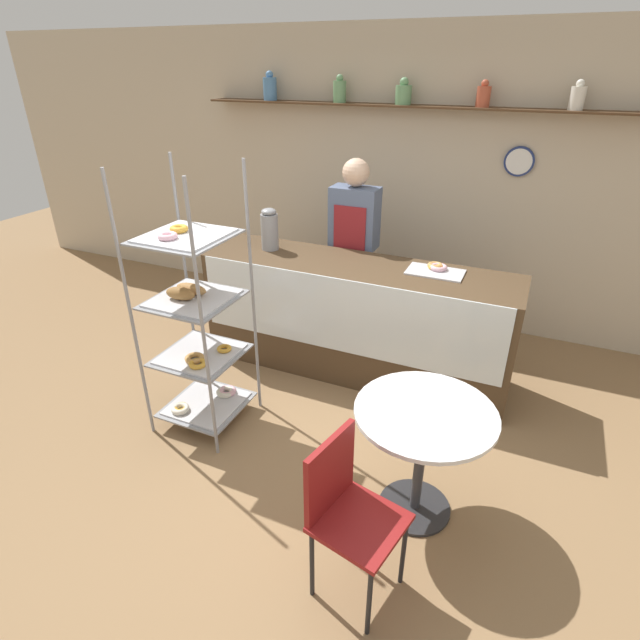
% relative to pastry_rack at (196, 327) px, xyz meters
% --- Properties ---
extents(ground_plane, '(14.00, 14.00, 0.00)m').
position_rel_pastry_rack_xyz_m(ground_plane, '(0.76, -0.02, -0.78)').
color(ground_plane, olive).
extents(back_wall, '(10.00, 0.30, 2.70)m').
position_rel_pastry_rack_xyz_m(back_wall, '(0.76, 2.38, 0.59)').
color(back_wall, beige).
rests_on(back_wall, ground_plane).
extents(display_counter, '(2.54, 0.65, 0.96)m').
position_rel_pastry_rack_xyz_m(display_counter, '(0.76, 1.10, -0.30)').
color(display_counter, '#4C3823').
rests_on(display_counter, ground_plane).
extents(pastry_rack, '(0.58, 0.60, 1.86)m').
position_rel_pastry_rack_xyz_m(pastry_rack, '(0.00, 0.00, 0.00)').
color(pastry_rack, gray).
rests_on(pastry_rack, ground_plane).
extents(person_worker, '(0.41, 0.24, 1.68)m').
position_rel_pastry_rack_xyz_m(person_worker, '(0.54, 1.58, 0.15)').
color(person_worker, '#282833').
rests_on(person_worker, ground_plane).
extents(cafe_table, '(0.77, 0.77, 0.72)m').
position_rel_pastry_rack_xyz_m(cafe_table, '(1.63, -0.20, -0.23)').
color(cafe_table, '#262628').
rests_on(cafe_table, ground_plane).
extents(cafe_chair, '(0.45, 0.45, 0.88)m').
position_rel_pastry_rack_xyz_m(cafe_chair, '(1.41, -0.81, -0.24)').
color(cafe_chair, black).
rests_on(cafe_chair, ground_plane).
extents(coffee_carafe, '(0.15, 0.15, 0.35)m').
position_rel_pastry_rack_xyz_m(coffee_carafe, '(-0.05, 1.15, 0.35)').
color(coffee_carafe, gray).
rests_on(coffee_carafe, display_counter).
extents(donut_tray_counter, '(0.42, 0.26, 0.05)m').
position_rel_pastry_rack_xyz_m(donut_tray_counter, '(1.35, 1.21, 0.20)').
color(donut_tray_counter, silver).
rests_on(donut_tray_counter, display_counter).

